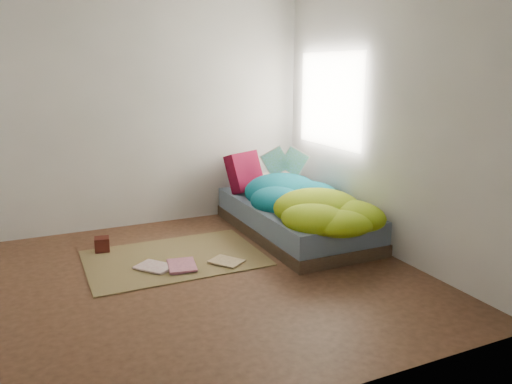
# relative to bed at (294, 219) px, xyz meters

# --- Properties ---
(ground) EXTENTS (3.50, 3.50, 0.00)m
(ground) POSITION_rel_bed_xyz_m (-1.22, -0.72, -0.17)
(ground) COLOR #3B2417
(ground) RESTS_ON ground
(room_walls) EXTENTS (3.54, 3.54, 2.62)m
(room_walls) POSITION_rel_bed_xyz_m (-1.21, -0.71, 1.46)
(room_walls) COLOR #B7B4AE
(room_walls) RESTS_ON ground
(bed) EXTENTS (1.00, 2.00, 0.34)m
(bed) POSITION_rel_bed_xyz_m (0.00, 0.00, 0.00)
(bed) COLOR #37261E
(bed) RESTS_ON ground
(duvet) EXTENTS (0.96, 1.84, 0.34)m
(duvet) POSITION_rel_bed_xyz_m (0.00, -0.22, 0.34)
(duvet) COLOR #075077
(duvet) RESTS_ON bed
(rug) EXTENTS (1.60, 1.10, 0.01)m
(rug) POSITION_rel_bed_xyz_m (-1.37, -0.17, -0.16)
(rug) COLOR brown
(rug) RESTS_ON ground
(pillow_floral) EXTENTS (0.58, 0.39, 0.13)m
(pillow_floral) POSITION_rel_bed_xyz_m (0.09, 0.74, 0.23)
(pillow_floral) COLOR beige
(pillow_floral) RESTS_ON bed
(pillow_magenta) EXTENTS (0.46, 0.32, 0.45)m
(pillow_magenta) POSITION_rel_bed_xyz_m (-0.26, 0.73, 0.40)
(pillow_magenta) COLOR #4B0516
(pillow_magenta) RESTS_ON bed
(open_book) EXTENTS (0.43, 0.27, 0.26)m
(open_book) POSITION_rel_bed_xyz_m (0.10, 0.41, 0.64)
(open_book) COLOR #3B8F2F
(open_book) RESTS_ON duvet
(wooden_box) EXTENTS (0.15, 0.15, 0.14)m
(wooden_box) POSITION_rel_bed_xyz_m (-1.96, 0.29, -0.09)
(wooden_box) COLOR #3D160D
(wooden_box) RESTS_ON rug
(floor_book_a) EXTENTS (0.37, 0.38, 0.02)m
(floor_book_a) POSITION_rel_bed_xyz_m (-1.69, -0.42, -0.14)
(floor_book_a) COLOR silver
(floor_book_a) RESTS_ON rug
(floor_book_b) EXTENTS (0.29, 0.36, 0.03)m
(floor_book_b) POSITION_rel_bed_xyz_m (-1.50, -0.41, -0.14)
(floor_book_b) COLOR pink
(floor_book_b) RESTS_ON rug
(floor_book_c) EXTENTS (0.33, 0.36, 0.02)m
(floor_book_c) POSITION_rel_bed_xyz_m (-1.06, -0.56, -0.15)
(floor_book_c) COLOR tan
(floor_book_c) RESTS_ON rug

